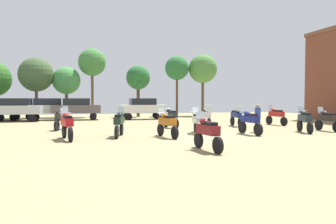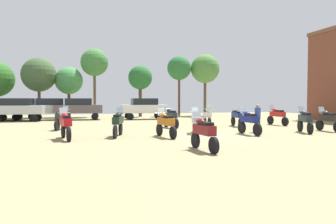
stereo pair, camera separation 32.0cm
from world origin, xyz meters
TOP-DOWN VIEW (x-y plane):
  - ground_plane at (0.00, 0.00)m, footprint 44.00×52.00m
  - motorcycle_1 at (-1.60, -4.78)m, footprint 0.62×2.13m
  - motorcycle_2 at (-7.32, 5.16)m, footprint 0.84×2.15m
  - motorcycle_3 at (-0.33, 4.65)m, footprint 0.69×2.18m
  - motorcycle_4 at (2.46, 5.11)m, footprint 0.69×2.25m
  - motorcycle_5 at (6.31, -0.29)m, footprint 0.85×2.11m
  - motorcycle_6 at (7.90, 4.79)m, footprint 0.62×2.27m
  - motorcycle_7 at (-6.79, -0.06)m, footprint 0.75×2.25m
  - motorcycle_8 at (4.49, 4.54)m, footprint 0.62×2.11m
  - motorcycle_9 at (2.72, -0.37)m, footprint 0.62×2.13m
  - motorcycle_10 at (-4.26, 0.48)m, footprint 0.81×2.19m
  - motorcycle_11 at (8.17, 0.02)m, footprint 0.62×2.14m
  - motorcycle_12 at (0.10, 0.94)m, footprint 0.80×2.06m
  - motorcycle_13 at (-1.95, -0.37)m, footprint 0.71×2.25m
  - car_1 at (-11.53, 13.87)m, footprint 4.43×2.13m
  - car_2 at (-0.43, 14.00)m, footprint 4.32×1.85m
  - car_4 at (-9.16, 15.30)m, footprint 4.56×2.56m
  - car_5 at (-6.48, 14.80)m, footprint 4.39×2.02m
  - person_1 at (3.85, 0.69)m, footprint 0.46×0.46m
  - tree_3 at (-10.52, 19.21)m, footprint 3.50×3.50m
  - tree_4 at (-4.90, 19.60)m, footprint 2.97×2.97m
  - tree_5 at (4.47, 18.81)m, footprint 2.72×2.72m
  - tree_6 at (7.52, 18.54)m, footprint 3.30×3.30m
  - tree_7 at (-0.08, 18.42)m, footprint 2.61×2.61m
  - tree_8 at (-7.58, 19.51)m, footprint 2.91×2.91m

SIDE VIEW (x-z plane):
  - ground_plane at x=0.00m, z-range 0.00..0.02m
  - motorcycle_1 at x=-1.60m, z-range 0.01..1.45m
  - motorcycle_12 at x=0.10m, z-range 0.01..1.46m
  - motorcycle_11 at x=8.17m, z-range 0.01..1.46m
  - motorcycle_13 at x=-1.95m, z-range 0.01..1.47m
  - motorcycle_8 at x=4.49m, z-range 0.00..1.47m
  - motorcycle_6 at x=7.90m, z-range 0.01..1.49m
  - motorcycle_9 at x=2.72m, z-range 0.00..1.51m
  - motorcycle_5 at x=6.31m, z-range 0.00..1.51m
  - motorcycle_2 at x=-7.32m, z-range 0.01..1.51m
  - motorcycle_4 at x=2.46m, z-range 0.01..1.51m
  - motorcycle_10 at x=-4.26m, z-range 0.01..1.51m
  - motorcycle_3 at x=-0.33m, z-range 0.00..1.52m
  - motorcycle_7 at x=-6.79m, z-range 0.01..1.52m
  - person_1 at x=3.85m, z-range 0.15..1.80m
  - car_1 at x=-11.53m, z-range 0.19..2.19m
  - car_2 at x=-0.43m, z-range 0.19..2.19m
  - car_4 at x=-9.16m, z-range 0.19..2.19m
  - car_5 at x=-6.48m, z-range 0.19..2.19m
  - tree_8 at x=-7.58m, z-range 1.21..6.57m
  - tree_7 at x=-0.08m, z-range 1.45..7.03m
  - tree_3 at x=-10.52m, z-range 1.34..7.53m
  - tree_6 at x=7.52m, z-range 1.87..8.95m
  - tree_5 at x=4.47m, z-range 2.02..8.85m
  - tree_4 at x=-4.90m, z-range 2.19..9.59m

